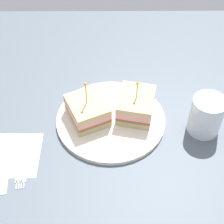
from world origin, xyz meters
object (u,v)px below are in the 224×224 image
object	(u,v)px
drink_glass	(207,117)
knife	(7,169)
sandwich_half_front	(89,111)
plate	(112,119)
fork	(23,169)
sandwich_half_back	(137,105)
napkin	(17,155)

from	to	relation	value
drink_glass	knife	distance (cm)	45.04
sandwich_half_front	drink_glass	xyz separation A→B (cm)	(26.71, -2.40, 0.41)
plate	fork	world-z (taller)	plate
sandwich_half_back	knife	size ratio (longest dim) A/B	0.81
sandwich_half_back	fork	bearing A→B (deg)	-148.52
drink_glass	fork	world-z (taller)	drink_glass
napkin	fork	xyz separation A→B (cm)	(2.07, -3.72, 0.10)
plate	fork	size ratio (longest dim) A/B	2.08
drink_glass	knife	world-z (taller)	drink_glass
fork	knife	bearing A→B (deg)	-179.54
sandwich_half_back	sandwich_half_front	bearing A→B (deg)	-171.19
napkin	fork	bearing A→B (deg)	-60.94
plate	sandwich_half_back	bearing A→B (deg)	14.80
plate	sandwich_half_front	distance (cm)	6.20
sandwich_half_back	knife	xyz separation A→B (cm)	(-28.07, -15.15, -3.58)
sandwich_half_back	fork	size ratio (longest dim) A/B	0.91
sandwich_half_back	drink_glass	bearing A→B (deg)	-15.02
sandwich_half_front	fork	xyz separation A→B (cm)	(-13.43, -13.38, -3.46)
fork	knife	world-z (taller)	same
drink_glass	knife	bearing A→B (deg)	-165.79
sandwich_half_back	drink_glass	size ratio (longest dim) A/B	1.23
sandwich_half_back	napkin	size ratio (longest dim) A/B	0.95
napkin	sandwich_half_front	bearing A→B (deg)	31.93
knife	sandwich_half_back	bearing A→B (deg)	28.37
drink_glass	plate	bearing A→B (deg)	173.12
sandwich_half_front	plate	bearing A→B (deg)	1.95
plate	knife	distance (cm)	25.99
plate	knife	size ratio (longest dim) A/B	1.86
sandwich_half_front	drink_glass	size ratio (longest dim) A/B	1.31
plate	drink_glass	size ratio (longest dim) A/B	2.81
drink_glass	sandwich_half_front	bearing A→B (deg)	174.88
drink_glass	napkin	world-z (taller)	drink_glass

